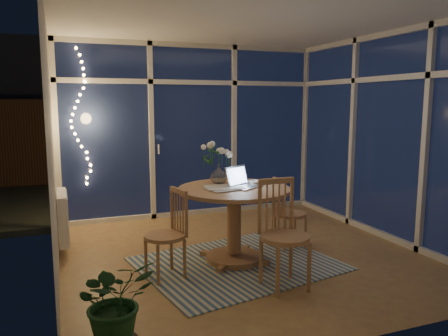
{
  "coord_description": "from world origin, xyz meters",
  "views": [
    {
      "loc": [
        -1.94,
        -4.43,
        1.72
      ],
      "look_at": [
        -0.16,
        0.25,
        0.98
      ],
      "focal_mm": 35.0,
      "sensor_mm": 36.0,
      "label": 1
    }
  ],
  "objects_px": {
    "chair_front": "(285,235)",
    "laptop": "(246,176)",
    "chair_right": "(290,212)",
    "chair_left": "(165,234)",
    "flower_vase": "(219,174)",
    "potted_plant": "(116,309)",
    "dining_table": "(234,225)"
  },
  "relations": [
    {
      "from": "chair_front",
      "to": "laptop",
      "type": "distance_m",
      "value": 0.89
    },
    {
      "from": "chair_right",
      "to": "flower_vase",
      "type": "relative_size",
      "value": 4.08
    },
    {
      "from": "chair_front",
      "to": "potted_plant",
      "type": "distance_m",
      "value": 1.76
    },
    {
      "from": "chair_left",
      "to": "chair_right",
      "type": "distance_m",
      "value": 1.67
    },
    {
      "from": "chair_front",
      "to": "flower_vase",
      "type": "relative_size",
      "value": 4.92
    },
    {
      "from": "dining_table",
      "to": "flower_vase",
      "type": "bearing_deg",
      "value": 102.86
    },
    {
      "from": "dining_table",
      "to": "chair_left",
      "type": "distance_m",
      "value": 0.84
    },
    {
      "from": "dining_table",
      "to": "chair_front",
      "type": "height_order",
      "value": "chair_front"
    },
    {
      "from": "chair_left",
      "to": "laptop",
      "type": "distance_m",
      "value": 1.07
    },
    {
      "from": "chair_left",
      "to": "potted_plant",
      "type": "xyz_separation_m",
      "value": [
        -0.63,
        -1.29,
        -0.07
      ]
    },
    {
      "from": "dining_table",
      "to": "potted_plant",
      "type": "relative_size",
      "value": 1.59
    },
    {
      "from": "chair_front",
      "to": "chair_right",
      "type": "bearing_deg",
      "value": 56.95
    },
    {
      "from": "chair_left",
      "to": "flower_vase",
      "type": "height_order",
      "value": "flower_vase"
    },
    {
      "from": "laptop",
      "to": "flower_vase",
      "type": "bearing_deg",
      "value": 89.25
    },
    {
      "from": "laptop",
      "to": "potted_plant",
      "type": "relative_size",
      "value": 0.44
    },
    {
      "from": "dining_table",
      "to": "laptop",
      "type": "bearing_deg",
      "value": -18.79
    },
    {
      "from": "dining_table",
      "to": "flower_vase",
      "type": "height_order",
      "value": "flower_vase"
    },
    {
      "from": "dining_table",
      "to": "chair_left",
      "type": "height_order",
      "value": "chair_left"
    },
    {
      "from": "potted_plant",
      "to": "chair_right",
      "type": "bearing_deg",
      "value": 36.74
    },
    {
      "from": "laptop",
      "to": "chair_front",
      "type": "bearing_deg",
      "value": -115.34
    },
    {
      "from": "chair_front",
      "to": "laptop",
      "type": "relative_size",
      "value": 3.06
    },
    {
      "from": "chair_right",
      "to": "laptop",
      "type": "height_order",
      "value": "laptop"
    },
    {
      "from": "chair_front",
      "to": "potted_plant",
      "type": "bearing_deg",
      "value": -158.95
    },
    {
      "from": "dining_table",
      "to": "laptop",
      "type": "xyz_separation_m",
      "value": [
        0.12,
        -0.04,
        0.53
      ]
    },
    {
      "from": "chair_right",
      "to": "chair_front",
      "type": "bearing_deg",
      "value": 150.65
    },
    {
      "from": "potted_plant",
      "to": "laptop",
      "type": "bearing_deg",
      "value": 42.66
    },
    {
      "from": "chair_front",
      "to": "laptop",
      "type": "xyz_separation_m",
      "value": [
        -0.06,
        0.77,
        0.43
      ]
    },
    {
      "from": "chair_right",
      "to": "chair_front",
      "type": "relative_size",
      "value": 0.83
    },
    {
      "from": "flower_vase",
      "to": "chair_front",
      "type": "bearing_deg",
      "value": -77.46
    },
    {
      "from": "laptop",
      "to": "chair_right",
      "type": "bearing_deg",
      "value": -10.46
    },
    {
      "from": "chair_front",
      "to": "laptop",
      "type": "bearing_deg",
      "value": 93.23
    },
    {
      "from": "flower_vase",
      "to": "laptop",
      "type": "bearing_deg",
      "value": -60.95
    }
  ]
}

